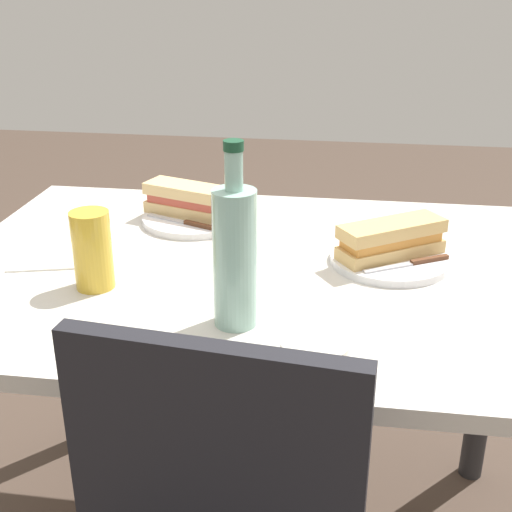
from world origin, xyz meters
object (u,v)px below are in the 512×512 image
Objects in this scene: plate_far at (194,219)px; beer_glass at (92,250)px; knife_near at (412,263)px; baguette_sandwich_far at (193,201)px; dining_table at (256,316)px; olive_bowl at (314,351)px; knife_far at (185,222)px; water_bottle at (234,255)px; baguette_sandwich_near at (391,239)px; plate_near at (390,259)px.

beer_glass is at bearing 73.95° from plate_far.
knife_near is 0.50m from baguette_sandwich_far.
dining_table is 0.37m from olive_bowl.
knife_near is 0.95× the size of knife_far.
dining_table is 3.99× the size of water_bottle.
baguette_sandwich_far is (-0.00, -0.00, 0.04)m from plate_far.
knife_far is at bearing 83.12° from baguette_sandwich_far.
olive_bowl is at bearing 119.60° from plate_far.
olive_bowl is at bearing 122.80° from knife_far.
baguette_sandwich_near is 1.50× the size of beer_glass.
water_bottle is at bearing 47.45° from plate_near.
baguette_sandwich_far is (0.42, -0.16, 0.00)m from baguette_sandwich_near.
beer_glass reaches higher than olive_bowl.
water_bottle reaches higher than baguette_sandwich_near.
beer_glass is 1.40× the size of olive_bowl.
water_bottle is 2.11× the size of beer_glass.
plate_near is 1.08× the size of baguette_sandwich_near.
baguette_sandwich_near is at bearing 158.71° from baguette_sandwich_far.
dining_table is at bearing -154.18° from beer_glass.
plate_far is (0.17, -0.21, 0.12)m from dining_table.
baguette_sandwich_far is at bearing -21.29° from plate_near.
knife_far is at bearing -57.20° from olive_bowl.
plate_near is at bearing -168.71° from dining_table.
water_bottle is (0.00, 0.23, 0.23)m from dining_table.
knife_near is at bearing 156.41° from plate_far.
baguette_sandwich_near reaches higher than dining_table.
baguette_sandwich_far is at bearing -51.62° from dining_table.
baguette_sandwich_near is 0.91× the size of baguette_sandwich_far.
knife_near is 0.71× the size of plate_far.
plate_far is 1.34× the size of knife_far.
knife_near is at bearing 136.54° from baguette_sandwich_near.
olive_bowl is (0.16, 0.33, -0.00)m from knife_near.
water_bottle is 0.29m from beer_glass.
water_bottle is at bearing 89.80° from dining_table.
baguette_sandwich_far is (0.46, -0.20, 0.03)m from knife_near.
beer_glass is (0.10, 0.35, 0.06)m from plate_far.
baguette_sandwich_far is 0.61m from olive_bowl.
plate_near is 1.41× the size of knife_near.
beer_glass is (0.52, 0.18, 0.02)m from baguette_sandwich_near.
knife_near and knife_far have the same top height.
knife_near reaches higher than plate_near.
beer_glass is at bearing 73.95° from baguette_sandwich_far.
plate_near is (-0.25, -0.05, 0.12)m from dining_table.
baguette_sandwich_far is at bearing -96.88° from knife_far.
plate_far is 2.27× the size of olive_bowl.
beer_glass is at bearing 14.40° from knife_near.
baguette_sandwich_near is at bearing -168.71° from dining_table.
knife_far is (0.01, 0.05, -0.03)m from baguette_sandwich_far.
plate_far is at bearing -96.88° from knife_far.
plate_near is at bearing -108.13° from olive_bowl.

